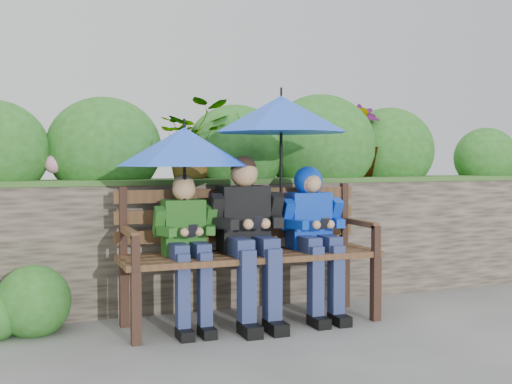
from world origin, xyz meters
name	(u,v)px	position (x,y,z in m)	size (l,w,h in m)	color
ground	(261,325)	(0.00, 0.00, 0.00)	(60.00, 60.00, 0.00)	#5A5A59
garden_backdrop	(200,220)	(0.00, 1.60, 0.61)	(8.00, 2.85, 1.80)	#3D372E
park_bench	(248,244)	(-0.05, 0.14, 0.57)	(1.88, 0.55, 0.99)	#36221A
boy_left	(187,240)	(-0.53, 0.06, 0.63)	(0.43, 0.50, 1.08)	#1F5B1C
boy_middle	(248,230)	(-0.08, 0.05, 0.68)	(0.53, 0.62, 1.21)	black
boy_right	(314,226)	(0.45, 0.07, 0.69)	(0.47, 0.57, 1.13)	blue
umbrella_left	(184,147)	(-0.53, 0.09, 1.27)	(0.94, 0.94, 0.74)	blue
umbrella_right	(281,114)	(0.20, 0.12, 1.52)	(0.99, 0.99, 0.96)	blue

